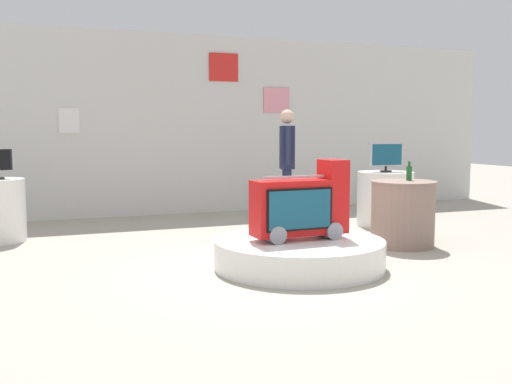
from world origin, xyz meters
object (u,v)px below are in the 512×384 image
(main_display_pedestal, at_px, (299,253))
(side_table_round, at_px, (403,213))
(novelty_firetruck_tv, at_px, (302,207))
(display_pedestal_center_rear, at_px, (385,199))
(shopper_browsing_near_truck, at_px, (287,159))
(bottle_on_side_table, at_px, (409,173))
(tv_on_center_rear, at_px, (386,156))

(main_display_pedestal, distance_m, side_table_round, 1.77)
(novelty_firetruck_tv, bearing_deg, main_display_pedestal, 162.94)
(side_table_round, bearing_deg, display_pedestal_center_rear, 64.54)
(main_display_pedestal, distance_m, shopper_browsing_near_truck, 2.66)
(side_table_round, xyz_separation_m, bottle_on_side_table, (0.10, 0.04, 0.48))
(bottle_on_side_table, bearing_deg, novelty_firetruck_tv, -160.43)
(shopper_browsing_near_truck, bearing_deg, tv_on_center_rear, -14.97)
(main_display_pedestal, relative_size, side_table_round, 2.20)
(main_display_pedestal, bearing_deg, bottle_on_side_table, 19.18)
(novelty_firetruck_tv, relative_size, side_table_round, 1.27)
(novelty_firetruck_tv, bearing_deg, display_pedestal_center_rear, 40.69)
(tv_on_center_rear, bearing_deg, bottle_on_side_table, -112.55)
(main_display_pedestal, height_order, shopper_browsing_near_truck, shopper_browsing_near_truck)
(novelty_firetruck_tv, bearing_deg, bottle_on_side_table, 19.57)
(novelty_firetruck_tv, xyz_separation_m, shopper_browsing_near_truck, (0.88, 2.36, 0.37))
(display_pedestal_center_rear, xyz_separation_m, side_table_round, (-0.67, -1.40, 0.01))
(novelty_firetruck_tv, relative_size, display_pedestal_center_rear, 1.23)
(display_pedestal_center_rear, distance_m, shopper_browsing_near_truck, 1.59)
(main_display_pedestal, bearing_deg, shopper_browsing_near_truck, 69.05)
(shopper_browsing_near_truck, bearing_deg, novelty_firetruck_tv, -110.47)
(display_pedestal_center_rear, relative_size, tv_on_center_rear, 1.58)
(tv_on_center_rear, relative_size, side_table_round, 0.65)
(tv_on_center_rear, relative_size, shopper_browsing_near_truck, 0.31)
(novelty_firetruck_tv, height_order, display_pedestal_center_rear, novelty_firetruck_tv)
(side_table_round, height_order, bottle_on_side_table, bottle_on_side_table)
(display_pedestal_center_rear, bearing_deg, bottle_on_side_table, -112.48)
(novelty_firetruck_tv, height_order, side_table_round, novelty_firetruck_tv)
(display_pedestal_center_rear, height_order, tv_on_center_rear, tv_on_center_rear)
(novelty_firetruck_tv, xyz_separation_m, tv_on_center_rear, (2.30, 1.98, 0.41))
(novelty_firetruck_tv, relative_size, bottle_on_side_table, 4.32)
(main_display_pedestal, height_order, side_table_round, side_table_round)
(tv_on_center_rear, bearing_deg, shopper_browsing_near_truck, 165.03)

